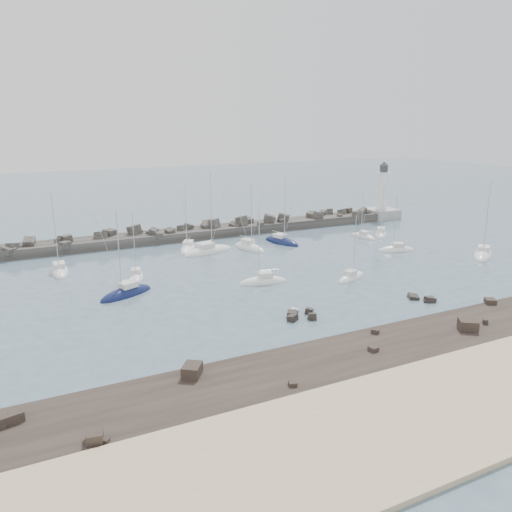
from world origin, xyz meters
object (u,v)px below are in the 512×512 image
Objects in this scene: sailboat_5 at (263,282)px; sailboat_6 at (249,248)px; sailboat_7 at (351,278)px; sailboat_12 at (381,234)px; sailboat_10 at (363,237)px; sailboat_1 at (60,271)px; sailboat_13 at (188,249)px; sailboat_4 at (208,252)px; sailboat_8 at (282,242)px; lighthouse at (381,206)px; sailboat_11 at (483,255)px; sailboat_2 at (126,294)px; sailboat_9 at (396,250)px; sailboat_3 at (136,276)px.

sailboat_6 reaches higher than sailboat_5.
sailboat_12 reaches higher than sailboat_7.
sailboat_5 reaches higher than sailboat_10.
sailboat_7 is (13.18, -4.04, -0.02)m from sailboat_5.
sailboat_1 is 23.68m from sailboat_13.
sailboat_4 is at bearing 2.18° from sailboat_1.
lighthouse is at bearing 19.13° from sailboat_8.
sailboat_11 is (42.45, -3.49, -0.01)m from sailboat_5.
lighthouse is at bearing 17.75° from sailboat_6.
lighthouse is 23.33m from sailboat_10.
sailboat_5 is at bearing -154.21° from sailboat_12.
sailboat_1 is at bearing 149.63° from sailboat_7.
sailboat_7 is 28.88m from sailboat_10.
sailboat_2 is 1.12× the size of sailboat_5.
sailboat_1 is 1.13× the size of sailboat_12.
sailboat_9 reaches higher than sailboat_7.
sailboat_8 is at bearing -160.87° from lighthouse.
sailboat_2 is 0.95× the size of sailboat_8.
sailboat_11 is 53.80m from sailboat_13.
sailboat_1 reaches higher than sailboat_12.
sailboat_1 is 1.03× the size of sailboat_13.
sailboat_2 is at bearing -177.16° from sailboat_9.
sailboat_3 is at bearing -149.56° from sailboat_4.
sailboat_8 is 0.95× the size of sailboat_11.
sailboat_4 reaches higher than sailboat_8.
sailboat_12 is (6.10, 11.77, 0.01)m from sailboat_9.
sailboat_5 is (19.53, -3.60, -0.01)m from sailboat_2.
sailboat_6 is 1.19× the size of sailboat_9.
sailboat_7 is at bearing -30.37° from sailboat_1.
sailboat_10 is 23.58m from sailboat_11.
sailboat_13 is (-18.40, 3.19, -0.01)m from sailboat_8.
sailboat_13 is at bearing 149.00° from sailboat_11.
sailboat_9 is (57.72, -13.33, -0.00)m from sailboat_1.
sailboat_13 is (23.19, 4.80, -0.01)m from sailboat_1.
sailboat_6 reaches higher than sailboat_12.
sailboat_11 is 22.04m from sailboat_12.
sailboat_7 is at bearing -13.14° from sailboat_2.
lighthouse reaches higher than sailboat_1.
sailboat_11 is at bearing -6.52° from sailboat_2.
sailboat_9 is (47.23, -5.31, 0.01)m from sailboat_3.
lighthouse is at bearing 79.12° from sailboat_11.
sailboat_9 is (-18.61, -26.98, -2.95)m from lighthouse.
sailboat_4 is 1.34× the size of sailboat_5.
sailboat_12 is at bearing -1.40° from sailboat_1.
sailboat_11 reaches higher than sailboat_12.
sailboat_12 is at bearing 42.64° from sailboat_7.
sailboat_4 is at bearing 92.92° from sailboat_5.
sailboat_12 is at bearing -8.10° from sailboat_8.
lighthouse is 44.84m from sailboat_6.
sailboat_12 reaches higher than sailboat_5.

